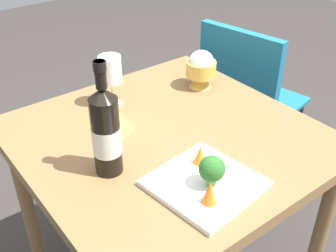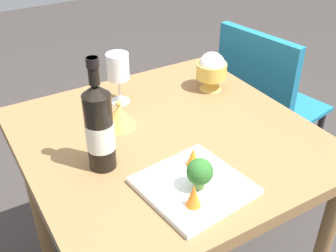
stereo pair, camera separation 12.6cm
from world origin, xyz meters
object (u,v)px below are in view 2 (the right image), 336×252
object	(u,v)px
chair_by_wall	(263,97)
serving_plate	(194,186)
wine_bottle	(99,127)
rice_bowl	(212,70)
carrot_garnish_left	(193,157)
rice_bowl_lid	(119,116)
broccoli_floret	(200,172)
wine_glass	(118,68)
carrot_garnish_right	(194,195)

from	to	relation	value
chair_by_wall	serving_plate	xyz separation A→B (m)	(0.54, -0.75, 0.21)
wine_bottle	rice_bowl	world-z (taller)	wine_bottle
wine_bottle	carrot_garnish_left	size ratio (longest dim) A/B	5.78
rice_bowl_lid	broccoli_floret	xyz separation A→B (m)	(0.39, 0.04, 0.03)
rice_bowl	serving_plate	bearing A→B (deg)	-40.11
wine_glass	rice_bowl	distance (m)	0.34
broccoli_floret	carrot_garnish_left	size ratio (longest dim) A/B	1.54
wine_glass	serving_plate	bearing A→B (deg)	-3.57
chair_by_wall	wine_bottle	xyz separation A→B (m)	(0.34, -0.91, 0.33)
wine_glass	carrot_garnish_right	distance (m)	0.58
wine_bottle	serving_plate	world-z (taller)	wine_bottle
wine_bottle	broccoli_floret	distance (m)	0.29
wine_bottle	carrot_garnish_left	bearing A→B (deg)	54.93
carrot_garnish_left	wine_bottle	bearing A→B (deg)	-125.07
chair_by_wall	broccoli_floret	world-z (taller)	chair_by_wall
chair_by_wall	carrot_garnish_right	world-z (taller)	chair_by_wall
chair_by_wall	rice_bowl_lid	bearing A→B (deg)	-87.76
serving_plate	carrot_garnish_left	bearing A→B (deg)	148.39
chair_by_wall	rice_bowl	bearing A→B (deg)	-83.98
serving_plate	carrot_garnish_right	bearing A→B (deg)	-34.70
wine_bottle	rice_bowl	bearing A→B (deg)	112.93
chair_by_wall	carrot_garnish_right	xyz separation A→B (m)	(0.61, -0.79, 0.25)
rice_bowl_lid	serving_plate	world-z (taller)	rice_bowl_lid
serving_plate	carrot_garnish_left	distance (m)	0.08
broccoli_floret	wine_bottle	bearing A→B (deg)	-143.94
serving_plate	carrot_garnish_left	size ratio (longest dim) A/B	5.00
wine_glass	rice_bowl	size ratio (longest dim) A/B	1.26
serving_plate	broccoli_floret	size ratio (longest dim) A/B	3.24
chair_by_wall	broccoli_floret	xyz separation A→B (m)	(0.56, -0.75, 0.27)
rice_bowl	carrot_garnish_left	distance (m)	0.49
wine_bottle	carrot_garnish_right	xyz separation A→B (m)	(0.27, 0.12, -0.08)
wine_bottle	broccoli_floret	world-z (taller)	wine_bottle
wine_glass	rice_bowl_lid	world-z (taller)	wine_glass
rice_bowl_lid	carrot_garnish_left	size ratio (longest dim) A/B	1.80
chair_by_wall	wine_glass	bearing A→B (deg)	-97.70
broccoli_floret	carrot_garnish_right	bearing A→B (deg)	-46.53
serving_plate	carrot_garnish_right	world-z (taller)	carrot_garnish_right
wine_glass	carrot_garnish_left	world-z (taller)	wine_glass
chair_by_wall	rice_bowl	world-z (taller)	rice_bowl
chair_by_wall	rice_bowl_lid	distance (m)	0.84
chair_by_wall	rice_bowl	xyz separation A→B (m)	(0.11, -0.39, 0.28)
wine_bottle	chair_by_wall	bearing A→B (deg)	110.21
chair_by_wall	wine_bottle	bearing A→B (deg)	-80.18
wine_glass	serving_plate	xyz separation A→B (m)	(0.51, -0.03, -0.12)
serving_plate	carrot_garnish_right	xyz separation A→B (m)	(0.07, -0.04, 0.04)
chair_by_wall	rice_bowl_lid	size ratio (longest dim) A/B	8.50
wine_glass	rice_bowl_lid	distance (m)	0.18
rice_bowl_lid	broccoli_floret	world-z (taller)	broccoli_floret
broccoli_floret	carrot_garnish_left	bearing A→B (deg)	156.29
carrot_garnish_left	carrot_garnish_right	size ratio (longest dim) A/B	0.90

